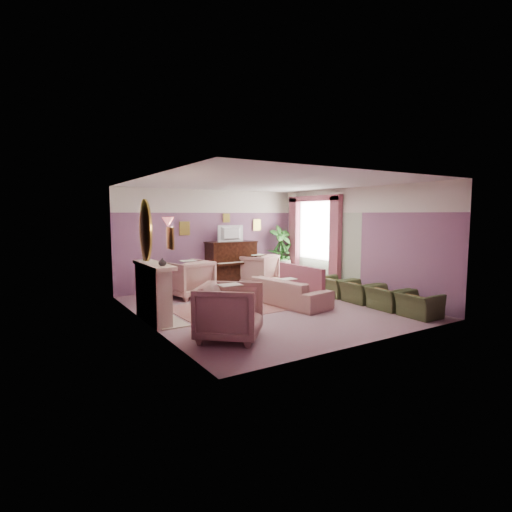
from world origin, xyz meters
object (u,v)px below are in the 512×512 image
olive_chair_b (387,294)px  piano (231,265)px  sofa (287,287)px  olive_chair_a (419,301)px  floral_armchair_left (188,277)px  olive_chair_c (359,288)px  coffee_table (224,300)px  olive_chair_d (335,283)px  side_table (282,271)px  television (232,232)px  floral_armchair_right (257,269)px  floral_armchair_front (230,309)px

olive_chair_b → piano: bearing=111.0°
sofa → olive_chair_a: (1.61, -2.36, -0.09)m
floral_armchair_left → olive_chair_b: bearing=-47.8°
piano → floral_armchair_left: (-1.61, -0.68, -0.13)m
sofa → olive_chair_c: (1.61, -0.72, -0.09)m
sofa → floral_armchair_left: 2.60m
coffee_table → olive_chair_a: 4.09m
sofa → olive_chair_d: bearing=3.5°
olive_chair_d → olive_chair_c: bearing=-90.0°
olive_chair_b → floral_armchair_left: bearing=132.2°
side_table → coffee_table: bearing=-144.6°
floral_armchair_left → olive_chair_d: size_ratio=1.34×
television → sofa: bearing=-89.4°
olive_chair_d → floral_armchair_right: bearing=112.4°
floral_armchair_left → floral_armchair_right: size_ratio=1.00×
floral_armchair_left → olive_chair_c: size_ratio=1.34×
coffee_table → olive_chair_c: size_ratio=1.28×
coffee_table → floral_armchair_front: floral_armchair_front is taller
piano → olive_chair_b: bearing=-69.0°
floral_armchair_front → olive_chair_b: floral_armchair_front is taller
piano → floral_armchair_right: size_ratio=1.33×
olive_chair_b → olive_chair_d: size_ratio=1.00×
coffee_table → sofa: sofa is taller
floral_armchair_right → side_table: (1.05, 0.17, -0.17)m
piano → coffee_table: size_ratio=1.40×
sofa → olive_chair_a: sofa is taller
television → floral_armchair_front: 4.97m
floral_armchair_right → floral_armchair_front: 5.02m
piano → floral_armchair_front: bearing=-118.6°
floral_armchair_left → olive_chair_b: (3.24, -3.57, -0.19)m
floral_armchair_right → olive_chair_b: size_ratio=1.34×
floral_armchair_right → floral_armchair_front: bearing=-127.1°
piano → floral_armchair_left: size_ratio=1.33×
olive_chair_a → olive_chair_b: 0.82m
floral_armchair_left → floral_armchair_right: same height
side_table → floral_armchair_left: bearing=-170.6°
olive_chair_c → piano: bearing=115.5°
floral_armchair_right → olive_chair_b: (0.95, -3.95, -0.19)m
television → olive_chair_a: size_ratio=1.02×
piano → floral_armchair_right: piano is taller
piano → television: bearing=-90.0°
olive_chair_c → olive_chair_b: bearing=-90.0°
coffee_table → sofa: 1.55m
floral_armchair_left → olive_chair_a: size_ratio=1.34×
coffee_table → floral_armchair_front: (-0.87, -1.89, 0.30)m
olive_chair_c → television: bearing=115.8°
olive_chair_d → television: bearing=122.5°
floral_armchair_front → side_table: floral_armchair_front is taller
floral_armchair_front → piano: bearing=61.4°
television → floral_armchair_left: bearing=-158.7°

